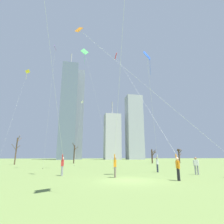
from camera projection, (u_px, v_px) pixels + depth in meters
ground_plane at (129, 180)px, 13.10m from camera, size 400.00×400.00×0.00m
kite_flyer_midfield_center_orange at (205, 142)px, 15.35m from camera, size 13.49×3.44×14.65m
kite_flyer_far_back_red at (150, 118)px, 17.48m from camera, size 1.81×14.79×18.61m
kite_flyer_midfield_right_pink at (58, 128)px, 15.50m from camera, size 2.83×9.75×17.71m
kite_flyer_foreground_left_teal at (117, 125)px, 13.61m from camera, size 1.57×9.86×13.99m
kite_flyer_foreground_right_blue at (156, 146)px, 19.88m from camera, size 3.23×5.21×11.96m
bystander_strolling_midfield at (196, 165)px, 17.40m from camera, size 0.46×0.34×1.62m
distant_kite_drifting_left_white at (81, 108)px, 43.92m from camera, size 1.56×6.94×15.32m
distant_kite_high_overhead_green at (86, 59)px, 28.22m from camera, size 5.53×1.68×18.24m
distant_kite_drifting_right_yellow at (25, 80)px, 32.35m from camera, size 2.28×3.21×17.22m
distant_kite_low_near_trees_purple at (54, 58)px, 28.55m from camera, size 0.87×2.81×18.85m
bare_tree_far_right_edge at (179, 155)px, 51.37m from camera, size 1.88×1.63×3.87m
bare_tree_leftmost at (152, 156)px, 48.32m from camera, size 1.32×1.59×3.62m
bare_tree_right_of_center at (74, 153)px, 47.57m from camera, size 1.68×2.44×5.27m
bare_tree_rightmost at (16, 149)px, 39.94m from camera, size 1.67×3.08×6.27m
skyline_short_annex at (112, 136)px, 122.55m from camera, size 10.62×8.86×39.54m
skyline_mid_tower_right at (134, 127)px, 125.34m from camera, size 10.83×8.79×43.80m
skyline_squat_block at (68, 109)px, 116.67m from camera, size 10.18×8.64×71.26m
skyline_tall_tower at (75, 113)px, 132.64m from camera, size 11.65×6.54×66.03m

